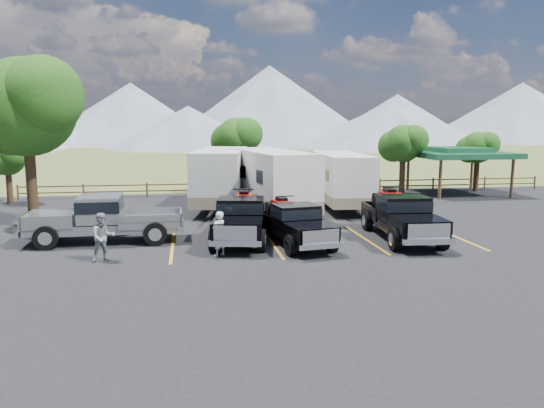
{
  "coord_description": "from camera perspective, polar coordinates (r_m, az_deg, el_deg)",
  "views": [
    {
      "loc": [
        -5.33,
        -16.87,
        4.91
      ],
      "look_at": [
        -1.95,
        4.28,
        1.6
      ],
      "focal_mm": 35.0,
      "sensor_mm": 36.0,
      "label": 1
    }
  ],
  "objects": [
    {
      "name": "ground",
      "position": [
        18.36,
        8.2,
        -6.82
      ],
      "size": [
        320.0,
        320.0,
        0.0
      ],
      "primitive_type": "plane",
      "color": "#4F5825",
      "rests_on": "ground"
    },
    {
      "name": "asphalt_lot",
      "position": [
        21.15,
        5.8,
        -4.63
      ],
      "size": [
        44.0,
        34.0,
        0.04
      ],
      "primitive_type": "cube",
      "color": "black",
      "rests_on": "ground"
    },
    {
      "name": "stall_lines",
      "position": [
        22.08,
        5.13,
        -3.98
      ],
      "size": [
        12.12,
        5.5,
        0.01
      ],
      "color": "gold",
      "rests_on": "asphalt_lot"
    },
    {
      "name": "tree_big_nw",
      "position": [
        26.89,
        -24.99,
        9.44
      ],
      "size": [
        5.54,
        5.18,
        7.84
      ],
      "color": "black",
      "rests_on": "ground"
    },
    {
      "name": "tree_ne_a",
      "position": [
        36.81,
        13.89,
        6.3
      ],
      "size": [
        3.11,
        2.92,
        4.76
      ],
      "color": "black",
      "rests_on": "ground"
    },
    {
      "name": "tree_ne_b",
      "position": [
        40.4,
        21.22,
        5.67
      ],
      "size": [
        2.77,
        2.59,
        4.27
      ],
      "color": "black",
      "rests_on": "ground"
    },
    {
      "name": "tree_north",
      "position": [
        36.05,
        -3.84,
        7.05
      ],
      "size": [
        3.46,
        3.24,
        5.25
      ],
      "color": "black",
      "rests_on": "ground"
    },
    {
      "name": "tree_nw_small",
      "position": [
        35.6,
        -26.62,
        4.43
      ],
      "size": [
        2.59,
        2.43,
        3.85
      ],
      "color": "black",
      "rests_on": "ground"
    },
    {
      "name": "rail_fence",
      "position": [
        36.38,
        2.62,
        1.98
      ],
      "size": [
        36.12,
        0.12,
        1.0
      ],
      "color": "brown",
      "rests_on": "ground"
    },
    {
      "name": "pavilion",
      "position": [
        38.57,
        19.4,
        5.13
      ],
      "size": [
        6.2,
        6.2,
        3.22
      ],
      "color": "brown",
      "rests_on": "ground"
    },
    {
      "name": "mountain_range",
      "position": [
        122.9,
        -10.29,
        10.02
      ],
      "size": [
        209.0,
        71.0,
        20.0
      ],
      "color": "slate",
      "rests_on": "ground"
    },
    {
      "name": "rig_left",
      "position": [
        22.05,
        -3.28,
        -1.42
      ],
      "size": [
        2.96,
        6.27,
        2.01
      ],
      "rotation": [
        0.0,
        0.0,
        -0.18
      ],
      "color": "black",
      "rests_on": "asphalt_lot"
    },
    {
      "name": "rig_center",
      "position": [
        21.42,
        2.35,
        -1.97
      ],
      "size": [
        2.6,
        5.65,
        1.82
      ],
      "rotation": [
        0.0,
        0.0,
        0.17
      ],
      "color": "black",
      "rests_on": "asphalt_lot"
    },
    {
      "name": "rig_right",
      "position": [
        22.96,
        13.72,
        -1.2
      ],
      "size": [
        2.5,
        6.28,
        2.06
      ],
      "rotation": [
        0.0,
        0.0,
        -0.07
      ],
      "color": "black",
      "rests_on": "asphalt_lot"
    },
    {
      "name": "trailer_left",
      "position": [
        30.06,
        -5.48,
        2.8
      ],
      "size": [
        3.82,
        9.72,
        3.36
      ],
      "rotation": [
        0.0,
        0.0,
        -0.17
      ],
      "color": "white",
      "rests_on": "asphalt_lot"
    },
    {
      "name": "trailer_center",
      "position": [
        27.85,
        -0.15,
        2.42
      ],
      "size": [
        3.95,
        9.86,
        3.41
      ],
      "rotation": [
        0.0,
        0.0,
        0.18
      ],
      "color": "white",
      "rests_on": "asphalt_lot"
    },
    {
      "name": "trailer_right",
      "position": [
        30.28,
        7.42,
        2.58
      ],
      "size": [
        2.82,
        9.04,
        3.13
      ],
      "rotation": [
        0.0,
        0.0,
        -0.07
      ],
      "color": "white",
      "rests_on": "asphalt_lot"
    },
    {
      "name": "pickup_silver",
      "position": [
        22.68,
        -17.52,
        -1.45
      ],
      "size": [
        6.46,
        2.37,
        1.93
      ],
      "rotation": [
        0.0,
        0.0,
        -1.55
      ],
      "color": "gray",
      "rests_on": "asphalt_lot"
    },
    {
      "name": "person_a",
      "position": [
        19.55,
        -5.72,
        -3.19
      ],
      "size": [
        0.72,
        0.69,
        1.66
      ],
      "primitive_type": "imported",
      "rotation": [
        0.0,
        0.0,
        3.81
      ],
      "color": "silver",
      "rests_on": "asphalt_lot"
    },
    {
      "name": "person_b",
      "position": [
        19.6,
        -17.74,
        -3.42
      ],
      "size": [
        1.01,
        0.9,
        1.74
      ],
      "primitive_type": "imported",
      "rotation": [
        0.0,
        0.0,
        0.34
      ],
      "color": "slate",
      "rests_on": "asphalt_lot"
    }
  ]
}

